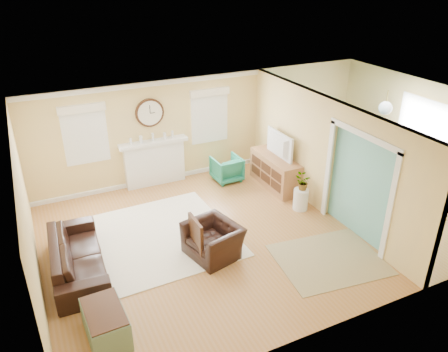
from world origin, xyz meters
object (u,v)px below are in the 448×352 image
Objects in this scene: sofa at (77,256)px; green_chair at (227,169)px; credenza at (275,171)px; eames_chair at (213,240)px; dining_table at (361,182)px.

green_chair is (4.06, 2.18, -0.01)m from sofa.
sofa is 1.39× the size of credenza.
credenza is at bearing 113.65° from eames_chair.
dining_table is (1.61, -1.31, -0.05)m from credenza.
dining_table reaches higher than eames_chair.
dining_table is at bearing 138.36° from green_chair.
dining_table is (6.61, 0.06, 0.02)m from sofa.
green_chair is at bearing 53.80° from dining_table.
sofa is 3.20× the size of green_chair.
green_chair is 0.44× the size of credenza.
sofa is 5.19m from credenza.
eames_chair is 3.22m from green_chair.
credenza reaches higher than green_chair.
sofa reaches higher than green_chair.
dining_table is at bearing 85.19° from eames_chair.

